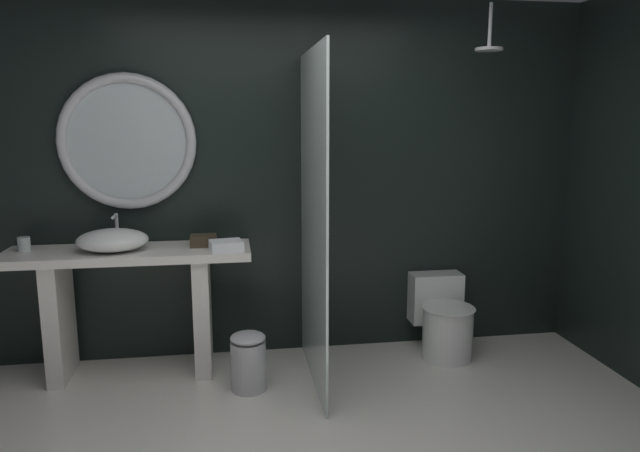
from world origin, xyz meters
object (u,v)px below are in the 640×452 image
(tissue_box, at_px, (204,241))
(toilet, at_px, (443,320))
(round_wall_mirror, at_px, (127,142))
(folded_hand_towel, at_px, (226,246))
(vessel_sink, at_px, (113,240))
(waste_bin, at_px, (248,361))
(rain_shower_head, at_px, (489,45))
(tumbler_cup, at_px, (24,244))

(tissue_box, relative_size, toilet, 0.30)
(round_wall_mirror, distance_m, folded_hand_towel, 1.01)
(vessel_sink, relative_size, waste_bin, 1.19)
(rain_shower_head, height_order, toilet, rain_shower_head)
(tumbler_cup, bearing_deg, folded_hand_towel, -8.76)
(vessel_sink, xyz_separation_m, round_wall_mirror, (0.09, 0.26, 0.63))
(round_wall_mirror, bearing_deg, vessel_sink, -109.34)
(tumbler_cup, xyz_separation_m, round_wall_mirror, (0.67, 0.17, 0.66))
(waste_bin, distance_m, folded_hand_towel, 0.77)
(vessel_sink, relative_size, round_wall_mirror, 0.50)
(waste_bin, bearing_deg, round_wall_mirror, 141.91)
(tumbler_cup, relative_size, folded_hand_towel, 0.45)
(round_wall_mirror, distance_m, waste_bin, 1.71)
(vessel_sink, relative_size, folded_hand_towel, 2.21)
(tissue_box, xyz_separation_m, toilet, (1.74, -0.04, -0.65))
(round_wall_mirror, xyz_separation_m, toilet, (2.24, -0.23, -1.32))
(tumbler_cup, distance_m, tissue_box, 1.17)
(toilet, relative_size, folded_hand_towel, 2.79)
(round_wall_mirror, bearing_deg, rain_shower_head, -8.80)
(tumbler_cup, relative_size, tissue_box, 0.54)
(toilet, xyz_separation_m, folded_hand_towel, (-1.59, -0.14, 0.65))
(rain_shower_head, distance_m, toilet, 1.98)
(tumbler_cup, xyz_separation_m, folded_hand_towel, (1.33, -0.20, -0.01))
(tumbler_cup, distance_m, round_wall_mirror, 0.96)
(rain_shower_head, xyz_separation_m, folded_hand_towel, (-1.77, 0.00, -1.32))
(tumbler_cup, bearing_deg, vessel_sink, -8.74)
(round_wall_mirror, bearing_deg, tissue_box, -21.16)
(folded_hand_towel, bearing_deg, tissue_box, 130.81)
(rain_shower_head, bearing_deg, tissue_box, 174.59)
(vessel_sink, height_order, round_wall_mirror, round_wall_mirror)
(toilet, distance_m, folded_hand_towel, 1.72)
(tumbler_cup, height_order, rain_shower_head, rain_shower_head)
(folded_hand_towel, bearing_deg, toilet, 5.01)
(rain_shower_head, relative_size, folded_hand_towel, 1.47)
(tumbler_cup, relative_size, toilet, 0.16)
(toilet, relative_size, waste_bin, 1.50)
(toilet, height_order, waste_bin, toilet)
(vessel_sink, distance_m, tissue_box, 0.59)
(tumbler_cup, distance_m, toilet, 2.99)
(rain_shower_head, bearing_deg, round_wall_mirror, 171.20)
(folded_hand_towel, bearing_deg, round_wall_mirror, 150.33)
(tissue_box, bearing_deg, round_wall_mirror, 158.84)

